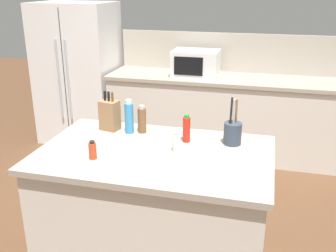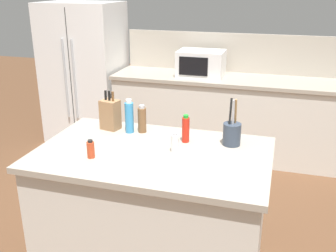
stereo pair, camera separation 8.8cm
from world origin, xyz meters
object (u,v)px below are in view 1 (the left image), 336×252
at_px(refrigerator, 78,73).
at_px(dish_soap_bottle, 129,117).
at_px(utensil_crock, 233,132).
at_px(spice_jar_paprika, 93,150).
at_px(microwave, 196,63).
at_px(hot_sauce_bottle, 187,129).
at_px(knife_block, 110,115).
at_px(pepper_grinder, 142,120).
at_px(salt_shaker, 177,143).

height_order(refrigerator, dish_soap_bottle, refrigerator).
relative_size(utensil_crock, spice_jar_paprika, 2.71).
bearing_deg(dish_soap_bottle, utensil_crock, -1.76).
height_order(microwave, hot_sauce_bottle, microwave).
height_order(knife_block, utensil_crock, utensil_crock).
distance_m(knife_block, spice_jar_paprika, 0.51).
distance_m(dish_soap_bottle, hot_sauce_bottle, 0.44).
xyz_separation_m(refrigerator, spice_jar_paprika, (1.34, -2.45, 0.13)).
relative_size(microwave, hot_sauce_bottle, 2.70).
bearing_deg(microwave, pepper_grinder, -90.99).
bearing_deg(hot_sauce_bottle, knife_block, 171.71).
xyz_separation_m(knife_block, spice_jar_paprika, (0.09, -0.50, -0.06)).
xyz_separation_m(refrigerator, microwave, (1.52, -0.05, 0.22)).
relative_size(microwave, knife_block, 1.81).
bearing_deg(dish_soap_bottle, hot_sauce_bottle, -8.06).
distance_m(refrigerator, dish_soap_bottle, 2.43).
distance_m(microwave, dish_soap_bottle, 1.92).
distance_m(microwave, pepper_grinder, 1.89).
bearing_deg(microwave, knife_block, -98.39).
bearing_deg(refrigerator, utensil_crock, -42.89).
height_order(dish_soap_bottle, salt_shaker, dish_soap_bottle).
height_order(knife_block, spice_jar_paprika, knife_block).
xyz_separation_m(utensil_crock, spice_jar_paprika, (-0.81, -0.45, -0.03)).
distance_m(refrigerator, utensil_crock, 2.94).
height_order(microwave, utensil_crock, utensil_crock).
bearing_deg(hot_sauce_bottle, refrigerator, 132.13).
relative_size(knife_block, spice_jar_paprika, 2.45).
distance_m(knife_block, dish_soap_bottle, 0.16).
distance_m(dish_soap_bottle, spice_jar_paprika, 0.49).
bearing_deg(utensil_crock, refrigerator, 137.11).
relative_size(hot_sauce_bottle, salt_shaker, 1.50).
bearing_deg(dish_soap_bottle, pepper_grinder, 19.95).
distance_m(microwave, hot_sauce_bottle, 2.01).
distance_m(microwave, salt_shaker, 2.18).
xyz_separation_m(microwave, salt_shaker, (0.29, -2.16, -0.09)).
relative_size(microwave, dish_soap_bottle, 2.10).
height_order(utensil_crock, spice_jar_paprika, utensil_crock).
xyz_separation_m(dish_soap_bottle, salt_shaker, (0.41, -0.24, -0.06)).
bearing_deg(utensil_crock, knife_block, 176.95).
relative_size(hot_sauce_bottle, spice_jar_paprika, 1.64).
bearing_deg(microwave, hot_sauce_bottle, -80.95).
bearing_deg(refrigerator, knife_block, -57.42).
bearing_deg(hot_sauce_bottle, spice_jar_paprika, -140.45).
bearing_deg(pepper_grinder, utensil_crock, -4.71).
bearing_deg(dish_soap_bottle, spice_jar_paprika, -98.19).
xyz_separation_m(salt_shaker, pepper_grinder, (-0.32, 0.27, 0.03)).
bearing_deg(salt_shaker, knife_block, 154.78).
relative_size(refrigerator, pepper_grinder, 8.55).
relative_size(refrigerator, knife_block, 6.00).
bearing_deg(spice_jar_paprika, knife_block, 100.43).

